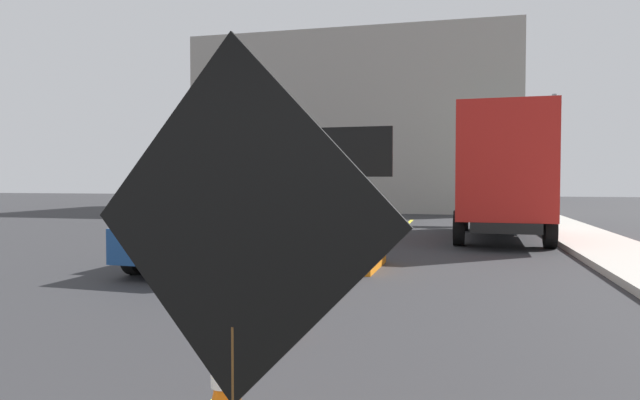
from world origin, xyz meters
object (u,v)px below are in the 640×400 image
box_truck (502,172)px  highway_guide_sign (533,135)px  traffic_cone_near_sign (226,388)px  pickup_car (222,230)px  traffic_cone_mid_lane (276,306)px  roadwork_sign (234,231)px  traffic_cone_far_lane (320,278)px  arrow_board_trailer (351,243)px

box_truck → highway_guide_sign: 7.01m
box_truck → traffic_cone_near_sign: 13.55m
box_truck → traffic_cone_near_sign: (-2.71, -13.19, -1.56)m
pickup_car → traffic_cone_mid_lane: pickup_car is taller
box_truck → traffic_cone_near_sign: box_truck is taller
roadwork_sign → highway_guide_sign: size_ratio=0.47×
traffic_cone_near_sign → traffic_cone_far_lane: (-0.44, 4.38, -0.06)m
arrow_board_trailer → box_truck: 6.94m
roadwork_sign → traffic_cone_mid_lane: 3.67m
roadwork_sign → pickup_car: bearing=113.9°
highway_guide_sign → traffic_cone_far_lane: 16.48m
traffic_cone_near_sign → traffic_cone_far_lane: traffic_cone_near_sign is taller
highway_guide_sign → traffic_cone_far_lane: bearing=-107.3°
traffic_cone_mid_lane → traffic_cone_far_lane: size_ratio=1.18×
pickup_car → traffic_cone_near_sign: size_ratio=6.47×
pickup_car → arrow_board_trailer: bearing=3.9°
arrow_board_trailer → traffic_cone_mid_lane: arrow_board_trailer is taller
traffic_cone_far_lane → box_truck: bearing=70.3°
roadwork_sign → traffic_cone_mid_lane: bearing=105.1°
pickup_car → traffic_cone_far_lane: size_ratio=7.70×
highway_guide_sign → pickup_car: bearing=-120.2°
traffic_cone_mid_lane → highway_guide_sign: bearing=74.7°
arrow_board_trailer → traffic_cone_far_lane: size_ratio=4.54×
arrow_board_trailer → traffic_cone_near_sign: 7.22m
pickup_car → traffic_cone_far_lane: bearing=-44.9°
highway_guide_sign → traffic_cone_far_lane: size_ratio=8.41×
traffic_cone_near_sign → box_truck: bearing=78.4°
arrow_board_trailer → traffic_cone_near_sign: (0.51, -7.21, -0.13)m
box_truck → traffic_cone_mid_lane: bearing=-106.1°
box_truck → highway_guide_sign: size_ratio=1.38×
highway_guide_sign → traffic_cone_near_sign: bearing=-102.4°
roadwork_sign → box_truck: size_ratio=0.34×
traffic_cone_near_sign → traffic_cone_far_lane: size_ratio=1.19×
traffic_cone_mid_lane → arrow_board_trailer: bearing=91.1°
pickup_car → traffic_cone_near_sign: pickup_car is taller
pickup_car → traffic_cone_mid_lane: bearing=-60.4°
traffic_cone_mid_lane → traffic_cone_far_lane: traffic_cone_mid_lane is taller
roadwork_sign → traffic_cone_far_lane: roadwork_sign is taller
traffic_cone_far_lane → arrow_board_trailer: bearing=91.5°
arrow_board_trailer → traffic_cone_near_sign: arrow_board_trailer is taller
traffic_cone_mid_lane → box_truck: bearing=73.9°
box_truck → traffic_cone_near_sign: bearing=-101.6°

